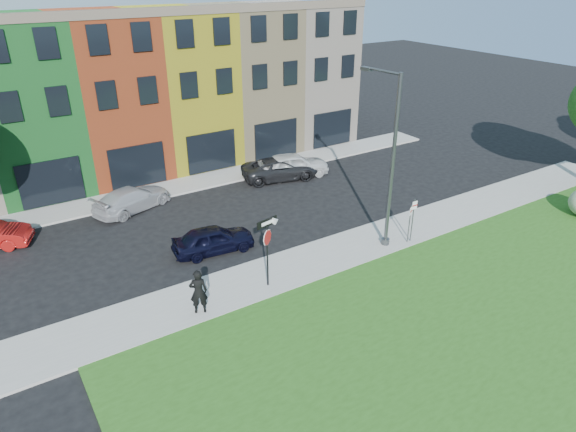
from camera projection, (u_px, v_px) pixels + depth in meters
ground at (371, 286)px, 22.43m from camera, size 120.00×120.00×0.00m
sidewalk_near at (362, 244)px, 25.64m from camera, size 40.00×3.00×0.12m
sidewalk_far at (177, 187)px, 32.30m from camera, size 40.00×2.40×0.12m
rowhouse_block at (144, 89)px, 35.05m from camera, size 30.00×10.12×10.00m
stop_sign at (267, 239)px, 21.28m from camera, size 1.04×0.24×3.21m
man at (198, 292)px, 20.12m from camera, size 1.00×0.92×1.93m
sedan_near at (213, 239)px, 24.83m from camera, size 2.48×4.32×1.35m
parked_car_silver at (132, 199)px, 29.13m from camera, size 5.13×5.99×1.36m
parked_car_dark at (280, 169)px, 33.42m from camera, size 4.61×6.06×1.39m
parked_car_white at (293, 165)px, 33.76m from camera, size 3.87×5.51×1.61m
street_lamp at (389, 163)px, 23.85m from camera, size 0.50×2.58×8.38m
parking_sign_a at (413, 215)px, 25.23m from camera, size 0.32×0.08×2.29m
parking_sign_b at (410, 219)px, 25.18m from camera, size 0.30×0.17×2.01m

